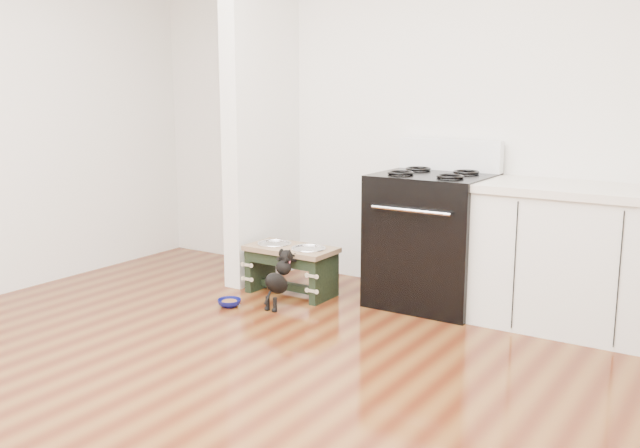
{
  "coord_description": "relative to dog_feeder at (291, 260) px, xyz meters",
  "views": [
    {
      "loc": [
        2.23,
        -2.32,
        1.51
      ],
      "look_at": [
        -0.24,
        1.49,
        0.63
      ],
      "focal_mm": 40.0,
      "sensor_mm": 36.0,
      "label": 1
    }
  ],
  "objects": [
    {
      "name": "ground",
      "position": [
        0.71,
        -1.81,
        -0.26
      ],
      "size": [
        5.0,
        5.0,
        0.0
      ],
      "primitive_type": "plane",
      "color": "#461B0C",
      "rests_on": "ground"
    },
    {
      "name": "room_shell",
      "position": [
        0.71,
        -1.81,
        1.36
      ],
      "size": [
        5.0,
        5.0,
        5.0
      ],
      "color": "silver",
      "rests_on": "ground"
    },
    {
      "name": "partition_wall",
      "position": [
        -0.47,
        0.29,
        1.09
      ],
      "size": [
        0.15,
        0.8,
        2.7
      ],
      "primitive_type": "cube",
      "color": "silver",
      "rests_on": "ground"
    },
    {
      "name": "oven_range",
      "position": [
        0.96,
        0.35,
        0.22
      ],
      "size": [
        0.76,
        0.69,
        1.14
      ],
      "color": "black",
      "rests_on": "ground"
    },
    {
      "name": "cabinet_run",
      "position": [
        1.94,
        0.37,
        0.2
      ],
      "size": [
        1.24,
        0.64,
        0.91
      ],
      "color": "silver",
      "rests_on": "ground"
    },
    {
      "name": "dog_feeder",
      "position": [
        0.0,
        0.0,
        0.0
      ],
      "size": [
        0.66,
        0.35,
        0.37
      ],
      "color": "black",
      "rests_on": "ground"
    },
    {
      "name": "puppy",
      "position": [
        0.12,
        -0.3,
        -0.04
      ],
      "size": [
        0.11,
        0.34,
        0.4
      ],
      "color": "black",
      "rests_on": "ground"
    },
    {
      "name": "floor_bowl",
      "position": [
        -0.19,
        -0.48,
        -0.23
      ],
      "size": [
        0.21,
        0.21,
        0.05
      ],
      "rotation": [
        0.0,
        0.0,
        -0.36
      ],
      "color": "#0B0E53",
      "rests_on": "ground"
    }
  ]
}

